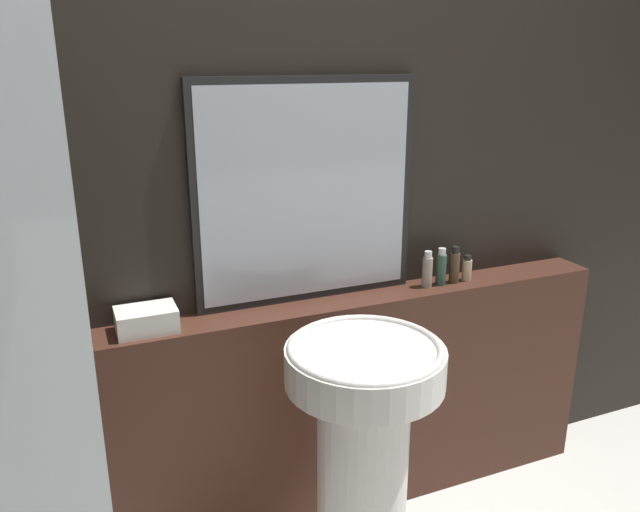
% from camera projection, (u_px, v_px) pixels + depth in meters
% --- Properties ---
extents(wall_back, '(8.00, 0.06, 2.50)m').
position_uv_depth(wall_back, '(301.00, 195.00, 2.18)').
color(wall_back, black).
rests_on(wall_back, ground_plane).
extents(vanity_counter, '(2.37, 0.17, 0.88)m').
position_uv_depth(vanity_counter, '(315.00, 414.00, 2.32)').
color(vanity_counter, '#422319').
rests_on(vanity_counter, ground_plane).
extents(pedestal_sink, '(0.47, 0.47, 0.92)m').
position_uv_depth(pedestal_sink, '(363.00, 454.00, 1.91)').
color(pedestal_sink, silver).
rests_on(pedestal_sink, ground_plane).
extents(mirror, '(0.80, 0.03, 0.77)m').
position_uv_depth(mirror, '(307.00, 193.00, 2.13)').
color(mirror, black).
rests_on(mirror, vanity_counter).
extents(towel_stack, '(0.19, 0.13, 0.08)m').
position_uv_depth(towel_stack, '(146.00, 320.00, 1.96)').
color(towel_stack, silver).
rests_on(towel_stack, vanity_counter).
extents(shampoo_bottle, '(0.04, 0.04, 0.14)m').
position_uv_depth(shampoo_bottle, '(427.00, 270.00, 2.34)').
color(shampoo_bottle, gray).
rests_on(shampoo_bottle, vanity_counter).
extents(conditioner_bottle, '(0.04, 0.04, 0.14)m').
position_uv_depth(conditioner_bottle, '(441.00, 268.00, 2.36)').
color(conditioner_bottle, '#2D4C3D').
rests_on(conditioner_bottle, vanity_counter).
extents(lotion_bottle, '(0.04, 0.04, 0.14)m').
position_uv_depth(lotion_bottle, '(454.00, 266.00, 2.38)').
color(lotion_bottle, '#4C3823').
rests_on(lotion_bottle, vanity_counter).
extents(body_wash_bottle, '(0.04, 0.04, 0.10)m').
position_uv_depth(body_wash_bottle, '(467.00, 269.00, 2.41)').
color(body_wash_bottle, '#C6B284').
rests_on(body_wash_bottle, vanity_counter).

